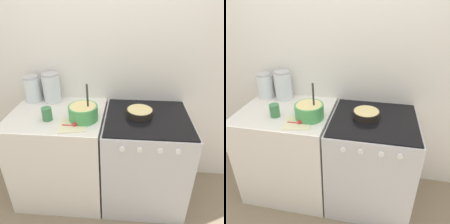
# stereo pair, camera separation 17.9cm
# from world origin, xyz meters

# --- Properties ---
(ground_plane) EXTENTS (12.00, 12.00, 0.00)m
(ground_plane) POSITION_xyz_m (0.00, 0.00, 0.00)
(ground_plane) COLOR gray
(wall_back) EXTENTS (4.61, 0.05, 2.40)m
(wall_back) POSITION_xyz_m (0.00, 0.70, 1.20)
(wall_back) COLOR white
(wall_back) RESTS_ON ground_plane
(countertop_cabinet) EXTENTS (0.80, 0.67, 0.89)m
(countertop_cabinet) POSITION_xyz_m (-0.40, 0.34, 0.45)
(countertop_cabinet) COLOR silver
(countertop_cabinet) RESTS_ON ground_plane
(stove) EXTENTS (0.72, 0.69, 0.89)m
(stove) POSITION_xyz_m (0.38, 0.34, 0.45)
(stove) COLOR silver
(stove) RESTS_ON ground_plane
(mixing_bowl) EXTENTS (0.24, 0.24, 0.31)m
(mixing_bowl) POSITION_xyz_m (-0.15, 0.25, 0.96)
(mixing_bowl) COLOR #4CA559
(mixing_bowl) RESTS_ON countertop_cabinet
(baking_pan) EXTENTS (0.22, 0.22, 0.06)m
(baking_pan) POSITION_xyz_m (0.31, 0.36, 0.92)
(baking_pan) COLOR black
(baking_pan) RESTS_ON stove
(storage_jar_left) EXTENTS (0.15, 0.15, 0.24)m
(storage_jar_left) POSITION_xyz_m (-0.69, 0.57, 0.99)
(storage_jar_left) COLOR silver
(storage_jar_left) RESTS_ON countertop_cabinet
(storage_jar_middle) EXTENTS (0.16, 0.16, 0.27)m
(storage_jar_middle) POSITION_xyz_m (-0.51, 0.57, 1.01)
(storage_jar_middle) COLOR silver
(storage_jar_middle) RESTS_ON countertop_cabinet
(tin_can) EXTENTS (0.08, 0.08, 0.11)m
(tin_can) POSITION_xyz_m (-0.44, 0.22, 0.94)
(tin_can) COLOR #3F7F4C
(tin_can) RESTS_ON countertop_cabinet
(recipe_page) EXTENTS (0.25, 0.25, 0.01)m
(recipe_page) POSITION_xyz_m (-0.22, 0.15, 0.89)
(recipe_page) COLOR beige
(recipe_page) RESTS_ON countertop_cabinet
(measuring_spoon) EXTENTS (0.12, 0.04, 0.04)m
(measuring_spoon) POSITION_xyz_m (-0.21, 0.14, 0.91)
(measuring_spoon) COLOR red
(measuring_spoon) RESTS_ON countertop_cabinet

